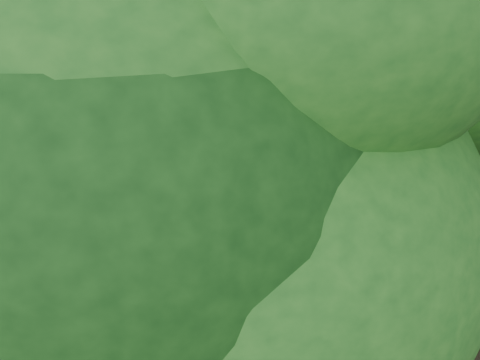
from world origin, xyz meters
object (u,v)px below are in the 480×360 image
at_px(lone_suitcase_on_sand, 301,138).
at_px(sun_lounger, 403,133).
at_px(kayak, 257,112).
at_px(duffel_right_khaki, 159,334).
at_px(backpack_right_d, 146,352).
at_px(backpack_left_c, 63,338).
at_px(suitcase_on_boardwalk, 94,306).
at_px(duffel_right_black, 181,296).

distance_m(lone_suitcase_on_sand, sun_lounger, 4.05).
bearing_deg(kayak, duffel_right_khaki, -91.11).
bearing_deg(backpack_right_d, backpack_left_c, -155.72).
relative_size(duffel_right_khaki, suitcase_on_boardwalk, 0.80).
height_order(backpack_left_c, duffel_right_black, backpack_left_c).
height_order(suitcase_on_boardwalk, kayak, suitcase_on_boardwalk).
distance_m(suitcase_on_boardwalk, sun_lounger, 13.46).
height_order(suitcase_on_boardwalk, sun_lounger, suitcase_on_boardwalk).
xyz_separation_m(backpack_right_d, lone_suitcase_on_sand, (-0.56, 11.07, -0.05)).
height_order(lone_suitcase_on_sand, kayak, lone_suitcase_on_sand).
distance_m(backpack_left_c, suitcase_on_boardwalk, 0.97).
xyz_separation_m(backpack_right_d, duffel_right_black, (-0.19, 1.50, -0.02)).
xyz_separation_m(kayak, sun_lounger, (6.21, -0.47, 0.12)).
bearing_deg(sun_lounger, suitcase_on_boardwalk, -107.47).
bearing_deg(lone_suitcase_on_sand, backpack_left_c, -102.11).
distance_m(duffel_right_khaki, suitcase_on_boardwalk, 1.44).
xyz_separation_m(duffel_right_khaki, kayak, (-3.29, 13.21, -0.10)).
xyz_separation_m(backpack_right_d, duffel_right_khaki, (-0.08, 0.50, -0.08)).
height_order(duffel_right_black, kayak, duffel_right_black).
bearing_deg(lone_suitcase_on_sand, suitcase_on_boardwalk, -103.19).
distance_m(lone_suitcase_on_sand, kayak, 3.85).
bearing_deg(sun_lounger, duffel_right_black, -103.07).
xyz_separation_m(backpack_left_c, duffel_right_black, (1.19, 1.95, -0.19)).
bearing_deg(kayak, duffel_right_black, -90.50).
xyz_separation_m(duffel_right_khaki, lone_suitcase_on_sand, (-0.49, 10.57, 0.03)).
relative_size(backpack_left_c, lone_suitcase_on_sand, 1.40).
bearing_deg(lone_suitcase_on_sand, duffel_right_khaki, -95.43).
bearing_deg(duffel_right_black, kayak, 116.65).
xyz_separation_m(backpack_left_c, kayak, (-1.99, 14.16, -0.36)).
relative_size(backpack_left_c, sun_lounger, 0.47).
xyz_separation_m(duffel_right_black, suitcase_on_boardwalk, (-1.32, -0.99, 0.09)).
relative_size(duffel_right_black, sun_lounger, 0.41).
distance_m(duffel_right_black, kayak, 12.62).
xyz_separation_m(backpack_left_c, lone_suitcase_on_sand, (0.81, 11.52, -0.22)).
distance_m(backpack_left_c, sun_lounger, 14.33).
bearing_deg(suitcase_on_boardwalk, duffel_right_khaki, 4.01).
bearing_deg(duffel_right_black, backpack_left_c, -109.34).
bearing_deg(suitcase_on_boardwalk, sun_lounger, 75.65).
relative_size(backpack_left_c, backpack_right_d, 1.66).
distance_m(kayak, sun_lounger, 6.23).
distance_m(duffel_right_khaki, kayak, 13.62).
bearing_deg(backpack_left_c, backpack_right_d, -6.61).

